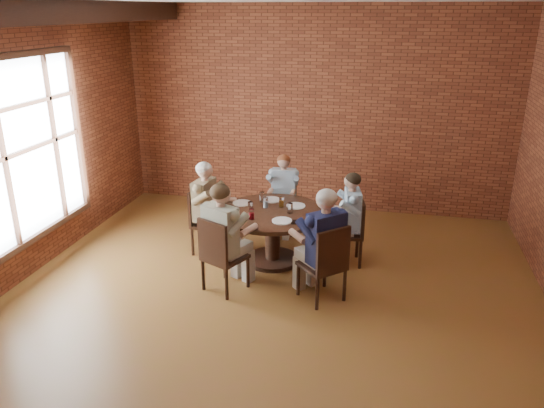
% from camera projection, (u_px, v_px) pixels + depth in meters
% --- Properties ---
extents(floor, '(7.00, 7.00, 0.00)m').
position_uv_depth(floor, '(268.00, 308.00, 6.24)').
color(floor, brown).
rests_on(floor, ground).
extents(wall_back, '(7.00, 0.00, 7.00)m').
position_uv_depth(wall_back, '(315.00, 111.00, 8.85)').
color(wall_back, brown).
rests_on(wall_back, ground).
extents(wall_front, '(7.00, 0.00, 7.00)m').
position_uv_depth(wall_front, '(96.00, 380.00, 2.44)').
color(wall_front, brown).
rests_on(wall_front, ground).
extents(wall_left, '(0.00, 7.00, 7.00)m').
position_uv_depth(wall_left, '(3.00, 152.00, 6.31)').
color(wall_left, brown).
rests_on(wall_left, ground).
extents(ceiling_beam, '(0.22, 6.90, 0.26)m').
position_uv_depth(ceiling_beam, '(42.00, 12.00, 5.60)').
color(ceiling_beam, black).
rests_on(ceiling_beam, ceiling).
extents(window, '(0.10, 2.16, 2.36)m').
position_uv_depth(window, '(30.00, 148.00, 6.68)').
color(window, white).
rests_on(window, wall_left).
extents(dining_table, '(1.45, 1.45, 0.75)m').
position_uv_depth(dining_table, '(273.00, 226.00, 7.19)').
color(dining_table, black).
rests_on(dining_table, floor).
extents(chair_a, '(0.47, 0.47, 0.91)m').
position_uv_depth(chair_a, '(353.00, 229.00, 7.17)').
color(chair_a, black).
rests_on(chair_a, floor).
extents(diner_a, '(0.70, 0.61, 1.29)m').
position_uv_depth(diner_a, '(348.00, 219.00, 7.12)').
color(diner_a, teal).
rests_on(diner_a, floor).
extents(chair_b, '(0.40, 0.40, 0.88)m').
position_uv_depth(chair_b, '(284.00, 201.00, 8.25)').
color(chair_b, black).
rests_on(chair_b, floor).
extents(diner_b, '(0.51, 0.61, 1.24)m').
position_uv_depth(diner_b, '(283.00, 195.00, 8.14)').
color(diner_b, '#8EA3B5').
rests_on(diner_b, floor).
extents(chair_c, '(0.47, 0.47, 0.94)m').
position_uv_depth(chair_c, '(204.00, 218.00, 7.52)').
color(chair_c, black).
rests_on(chair_c, floor).
extents(diner_c, '(0.71, 0.60, 1.33)m').
position_uv_depth(diner_c, '(209.00, 209.00, 7.44)').
color(diner_c, brown).
rests_on(diner_c, floor).
extents(chair_d, '(0.60, 0.60, 0.97)m').
position_uv_depth(chair_d, '(220.00, 253.00, 6.42)').
color(chair_d, black).
rests_on(chair_d, floor).
extents(diner_d, '(0.80, 0.86, 1.39)m').
position_uv_depth(diner_d, '(224.00, 238.00, 6.43)').
color(diner_d, tan).
rests_on(diner_d, floor).
extents(chair_e, '(0.65, 0.65, 0.97)m').
position_uv_depth(chair_e, '(327.00, 262.00, 6.20)').
color(chair_e, black).
rests_on(chair_e, floor).
extents(diner_e, '(0.89, 0.90, 1.40)m').
position_uv_depth(diner_e, '(322.00, 245.00, 6.21)').
color(diner_e, '#151A3D').
rests_on(diner_e, floor).
extents(plate_a, '(0.26, 0.26, 0.01)m').
position_uv_depth(plate_a, '(296.00, 206.00, 7.29)').
color(plate_a, white).
rests_on(plate_a, dining_table).
extents(plate_b, '(0.26, 0.26, 0.01)m').
position_uv_depth(plate_b, '(272.00, 200.00, 7.51)').
color(plate_b, white).
rests_on(plate_b, dining_table).
extents(plate_c, '(0.26, 0.26, 0.01)m').
position_uv_depth(plate_c, '(242.00, 203.00, 7.39)').
color(plate_c, white).
rests_on(plate_c, dining_table).
extents(plate_d, '(0.26, 0.26, 0.01)m').
position_uv_depth(plate_d, '(282.00, 221.00, 6.77)').
color(plate_d, white).
rests_on(plate_d, dining_table).
extents(glass_a, '(0.07, 0.07, 0.14)m').
position_uv_depth(glass_a, '(290.00, 208.00, 7.02)').
color(glass_a, white).
rests_on(glass_a, dining_table).
extents(glass_b, '(0.07, 0.07, 0.14)m').
position_uv_depth(glass_b, '(282.00, 202.00, 7.25)').
color(glass_b, white).
rests_on(glass_b, dining_table).
extents(glass_c, '(0.07, 0.07, 0.14)m').
position_uv_depth(glass_c, '(262.00, 197.00, 7.44)').
color(glass_c, white).
rests_on(glass_c, dining_table).
extents(glass_d, '(0.07, 0.07, 0.14)m').
position_uv_depth(glass_d, '(266.00, 203.00, 7.22)').
color(glass_d, white).
rests_on(glass_d, dining_table).
extents(glass_e, '(0.07, 0.07, 0.14)m').
position_uv_depth(glass_e, '(250.00, 207.00, 7.07)').
color(glass_e, white).
rests_on(glass_e, dining_table).
extents(glass_f, '(0.07, 0.07, 0.14)m').
position_uv_depth(glass_f, '(252.00, 214.00, 6.82)').
color(glass_f, white).
rests_on(glass_f, dining_table).
extents(smartphone, '(0.09, 0.15, 0.01)m').
position_uv_depth(smartphone, '(294.00, 222.00, 6.74)').
color(smartphone, black).
rests_on(smartphone, dining_table).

